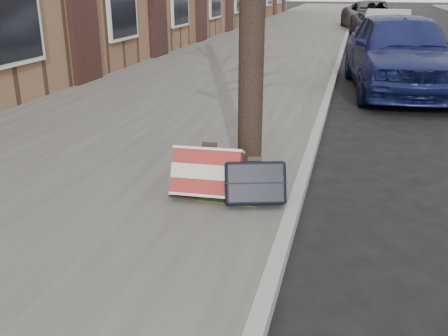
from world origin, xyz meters
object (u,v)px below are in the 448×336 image
(car_near_front, at_px, (399,52))
(car_near_mid, at_px, (387,31))
(suitcase_navy, at_px, (255,182))
(suitcase_red, at_px, (207,173))

(car_near_front, height_order, car_near_mid, car_near_front)
(suitcase_navy, bearing_deg, car_near_mid, 65.39)
(car_near_front, distance_m, car_near_mid, 6.41)
(suitcase_navy, bearing_deg, car_near_front, 58.62)
(suitcase_red, xyz_separation_m, car_near_front, (2.07, 6.34, 0.41))
(car_near_front, bearing_deg, suitcase_red, -114.27)
(suitcase_red, xyz_separation_m, suitcase_navy, (0.47, -0.05, -0.03))
(suitcase_red, height_order, car_near_front, car_near_front)
(car_near_front, relative_size, car_near_mid, 1.19)
(car_near_mid, bearing_deg, suitcase_navy, -93.93)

